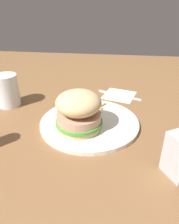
{
  "coord_description": "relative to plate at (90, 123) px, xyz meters",
  "views": [
    {
      "loc": [
        -0.57,
        -0.05,
        0.35
      ],
      "look_at": [
        -0.02,
        0.02,
        0.04
      ],
      "focal_mm": 35.27,
      "sensor_mm": 36.0,
      "label": 1
    }
  ],
  "objects": [
    {
      "name": "ground_plane",
      "position": [
        0.02,
        -0.02,
        -0.01
      ],
      "size": [
        1.6,
        1.6,
        0.0
      ],
      "primitive_type": "plane",
      "color": "brown"
    },
    {
      "name": "napkin",
      "position": [
        0.22,
        -0.09,
        -0.01
      ],
      "size": [
        0.14,
        0.14,
        0.0
      ],
      "primitive_type": "cube",
      "rotation": [
        0.0,
        0.0,
        -0.28
      ],
      "color": "white",
      "rests_on": "ground_plane"
    },
    {
      "name": "plate",
      "position": [
        0.0,
        0.0,
        0.0
      ],
      "size": [
        0.29,
        0.29,
        0.01
      ],
      "primitive_type": "cylinder",
      "color": "silver",
      "rests_on": "ground_plane"
    },
    {
      "name": "fork",
      "position": [
        0.22,
        -0.08,
        -0.0
      ],
      "size": [
        0.08,
        0.17,
        0.0
      ],
      "color": "silver",
      "rests_on": "napkin"
    },
    {
      "name": "sandwich",
      "position": [
        -0.04,
        0.02,
        0.06
      ],
      "size": [
        0.13,
        0.13,
        0.11
      ],
      "color": "tan",
      "rests_on": "plate"
    },
    {
      "name": "fries_pile",
      "position": [
        0.07,
        -0.0,
        0.01
      ],
      "size": [
        0.08,
        0.09,
        0.01
      ],
      "color": "#E5B251",
      "rests_on": "plate"
    },
    {
      "name": "drink_glass",
      "position": [
        0.09,
        0.29,
        0.04
      ],
      "size": [
        0.08,
        0.08,
        0.11
      ],
      "color": "silver",
      "rests_on": "ground_plane"
    }
  ]
}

